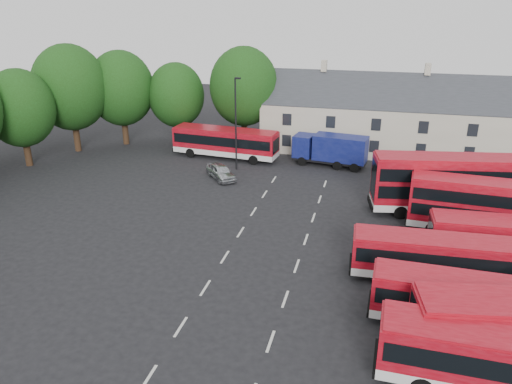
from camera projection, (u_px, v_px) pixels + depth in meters
ground at (216, 272)px, 32.43m from camera, size 140.00×140.00×0.00m
lane_markings at (260, 261)px, 33.67m from camera, size 5.15×33.80×0.01m
treeline at (84, 99)px, 52.14m from camera, size 29.92×32.59×12.01m
terrace_houses at (421, 121)px, 54.92m from camera, size 35.70×7.13×10.06m
bus_row_a at (512, 359)px, 21.79m from camera, size 11.44×3.00×3.21m
bus_row_c at (474, 300)px, 26.22m from camera, size 10.62×2.79×2.98m
bus_row_d at (440, 256)px, 30.67m from camera, size 10.76×2.93×3.01m
bus_dd_south at (483, 204)px, 36.66m from camera, size 10.52×3.12×4.25m
bus_dd_north at (450, 182)px, 39.97m from camera, size 12.37×4.73×4.95m
bus_north at (225, 141)px, 54.42m from camera, size 11.81×3.81×3.28m
box_truck at (331, 149)px, 51.92m from camera, size 7.87×3.47×3.32m
silver_car at (221, 172)px, 48.58m from camera, size 4.13×4.32×1.45m
lamppost at (236, 122)px, 49.70m from camera, size 0.65×0.33×9.39m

